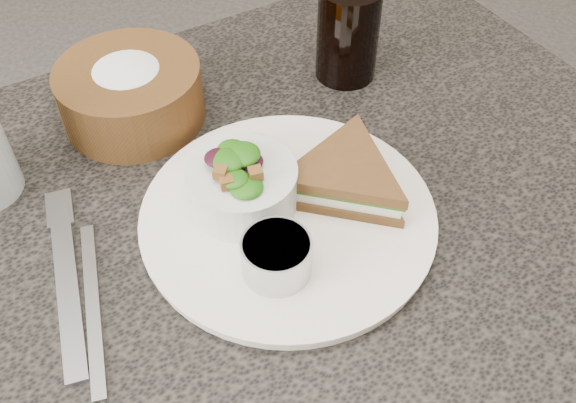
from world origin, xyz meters
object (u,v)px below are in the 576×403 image
at_px(sandwich, 345,177).
at_px(cola_glass, 348,29).
at_px(dining_table, 251,393).
at_px(dinner_plate, 288,217).
at_px(bread_basket, 129,85).
at_px(dressing_ramekin, 277,257).
at_px(salad_bowl, 242,180).

bearing_deg(sandwich, cola_glass, 98.96).
height_order(dining_table, dinner_plate, dinner_plate).
xyz_separation_m(sandwich, bread_basket, (-0.14, 0.24, 0.01)).
bearing_deg(cola_glass, dining_table, -146.47).
height_order(dinner_plate, dressing_ramekin, dressing_ramekin).
relative_size(dining_table, dressing_ramekin, 15.25).
distance_m(salad_bowl, cola_glass, 0.26).
height_order(dinner_plate, sandwich, sandwich).
height_order(dinner_plate, bread_basket, bread_basket).
xyz_separation_m(dining_table, cola_glass, (0.24, 0.16, 0.44)).
xyz_separation_m(dinner_plate, sandwich, (0.06, -0.00, 0.03)).
bearing_deg(cola_glass, dressing_ramekin, -134.97).
relative_size(sandwich, dressing_ramekin, 2.33).
bearing_deg(salad_bowl, bread_basket, 102.11).
bearing_deg(cola_glass, salad_bowl, -147.07).
distance_m(sandwich, cola_glass, 0.22).
distance_m(dining_table, salad_bowl, 0.42).
distance_m(sandwich, salad_bowl, 0.10).
bearing_deg(bread_basket, dinner_plate, -72.40).
distance_m(sandwich, bread_basket, 0.27).
relative_size(dining_table, dinner_plate, 3.40).
bearing_deg(dressing_ramekin, cola_glass, 45.03).
relative_size(salad_bowl, bread_basket, 0.67).
relative_size(dinner_plate, bread_basket, 1.79).
bearing_deg(salad_bowl, dinner_plate, -48.52).
height_order(sandwich, salad_bowl, salad_bowl).
height_order(dining_table, dressing_ramekin, dressing_ramekin).
xyz_separation_m(dressing_ramekin, cola_glass, (0.23, 0.23, 0.03)).
height_order(sandwich, bread_basket, bread_basket).
distance_m(dining_table, bread_basket, 0.47).
distance_m(dressing_ramekin, bread_basket, 0.29).
bearing_deg(dinner_plate, salad_bowl, 131.48).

